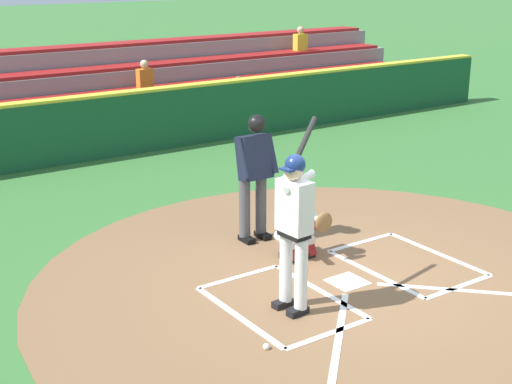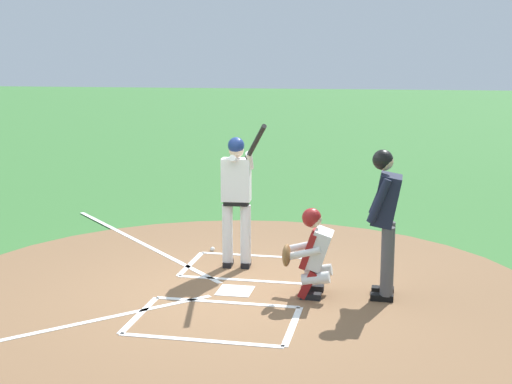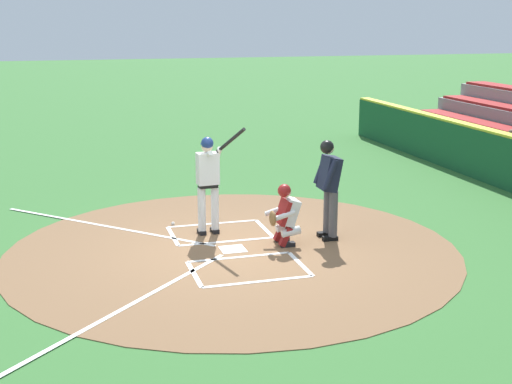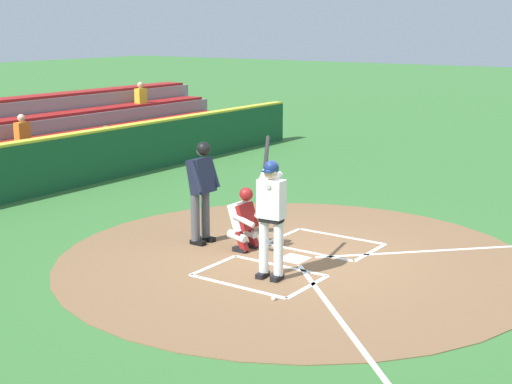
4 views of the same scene
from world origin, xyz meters
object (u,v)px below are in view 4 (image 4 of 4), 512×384
(batter, at_px, (271,210))
(catcher, at_px, (246,218))
(plate_umpire, at_px, (202,185))
(baseball, at_px, (274,298))

(batter, xyz_separation_m, catcher, (-0.99, -1.18, -0.51))
(plate_umpire, bearing_deg, baseball, 57.89)
(batter, bearing_deg, plate_umpire, -112.92)
(batter, height_order, plate_umpire, batter)
(catcher, relative_size, baseball, 15.27)
(batter, relative_size, plate_umpire, 1.14)
(catcher, height_order, plate_umpire, plate_umpire)
(batter, distance_m, baseball, 1.44)
(batter, distance_m, catcher, 1.63)
(catcher, distance_m, plate_umpire, 1.01)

